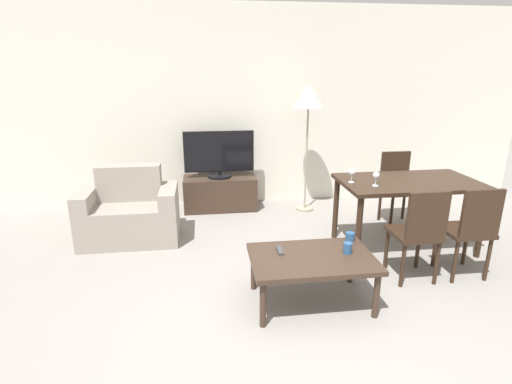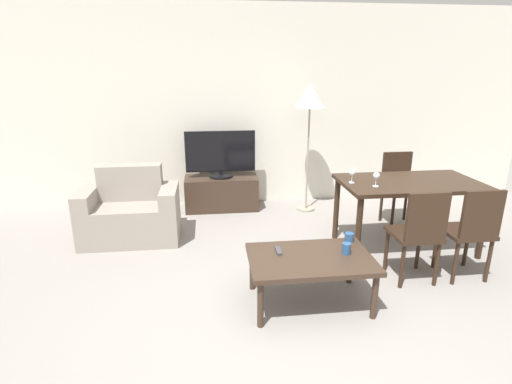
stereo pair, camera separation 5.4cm
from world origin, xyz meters
name	(u,v)px [view 2 (the right image)]	position (x,y,z in m)	size (l,w,h in m)	color
ground_plane	(313,348)	(0.00, 0.00, 0.00)	(18.00, 18.00, 0.00)	gray
wall_back	(257,108)	(0.00, 3.30, 1.35)	(7.99, 0.06, 2.70)	silver
armchair	(131,213)	(-1.59, 2.08, 0.31)	(1.07, 0.60, 0.83)	gray
tv_stand	(221,193)	(-0.53, 3.00, 0.23)	(0.99, 0.46, 0.45)	#38281E
tv	(220,154)	(-0.53, 3.00, 0.77)	(0.94, 0.32, 0.63)	black
coffee_table	(311,262)	(0.11, 0.56, 0.38)	(1.00, 0.66, 0.42)	#38281E
dining_table	(409,189)	(1.39, 1.49, 0.67)	(1.43, 0.80, 0.76)	black
dining_chair_near	(419,231)	(1.14, 0.78, 0.50)	(0.40, 0.40, 0.89)	black
dining_chair_far	(399,185)	(1.64, 2.20, 0.50)	(0.40, 0.40, 0.89)	black
dining_chair_near_right	(471,229)	(1.64, 0.78, 0.50)	(0.40, 0.40, 0.89)	black
floor_lamp	(310,100)	(0.63, 2.81, 1.49)	(0.40, 0.40, 1.69)	gray
remote_primary	(278,251)	(-0.14, 0.69, 0.43)	(0.04, 0.15, 0.02)	#38383D
cup_white_near	(346,249)	(0.41, 0.58, 0.47)	(0.07, 0.07, 0.09)	navy
cup_colored_far	(349,237)	(0.52, 0.82, 0.46)	(0.08, 0.08, 0.08)	navy
wine_glass_left	(352,173)	(0.76, 1.49, 0.86)	(0.07, 0.07, 0.15)	silver
wine_glass_center	(376,177)	(0.95, 1.34, 0.86)	(0.07, 0.07, 0.15)	silver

